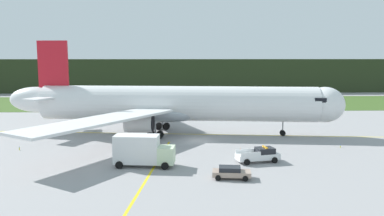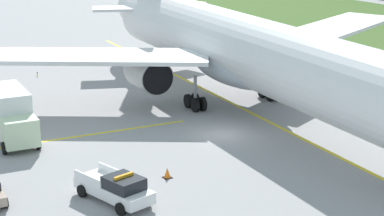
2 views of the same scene
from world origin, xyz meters
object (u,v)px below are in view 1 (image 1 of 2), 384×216
Objects in this scene: staff_car at (231,172)px; catering_truck at (142,150)px; apron_cone at (240,151)px; ops_pickup_truck at (259,155)px; airliner at (174,104)px.

catering_truck is at bearing 153.56° from staff_car.
catering_truck is 14.14m from apron_cone.
ops_pickup_truck is 4.79m from apron_cone.
catering_truck is 11.25m from staff_car.
airliner is at bearing 104.68° from staff_car.
ops_pickup_truck is 7.76m from staff_car.
staff_car reaches higher than apron_cone.
airliner reaches higher than ops_pickup_truck.
ops_pickup_truck is 8.18× the size of apron_cone.
airliner is at bearing 121.02° from ops_pickup_truck.
ops_pickup_truck is at bearing 55.69° from staff_car.
ops_pickup_truck is 1.32× the size of staff_car.
catering_truck is at bearing -174.30° from ops_pickup_truck.
catering_truck is (-14.38, -1.43, 1.07)m from ops_pickup_truck.
catering_truck reaches higher than staff_car.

